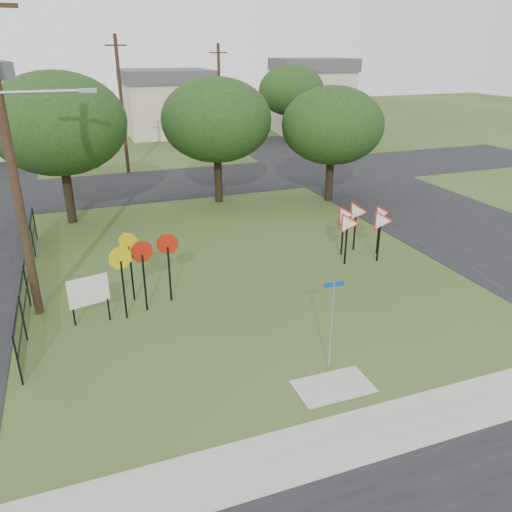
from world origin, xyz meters
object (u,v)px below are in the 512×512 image
Objects in this scene: street_name_sign at (332,320)px; yield_sign_cluster at (362,219)px; stop_sign_cluster at (140,257)px; info_board at (89,293)px.

street_name_sign is 0.94× the size of yield_sign_cluster.
stop_sign_cluster is 1.98m from info_board.
stop_sign_cluster is 1.56× the size of info_board.
stop_sign_cluster is at bearing 127.92° from street_name_sign.
street_name_sign is 1.66× the size of info_board.
info_board is (-5.92, 4.87, -0.48)m from street_name_sign.
info_board is (-1.74, -0.49, -0.79)m from stop_sign_cluster.
stop_sign_cluster is at bearing 15.56° from info_board.
street_name_sign is 6.80m from stop_sign_cluster.
yield_sign_cluster is (9.16, 1.35, -0.20)m from stop_sign_cluster.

